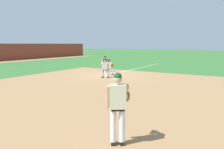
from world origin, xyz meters
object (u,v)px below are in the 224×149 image
object	(u,v)px
first_base_bag	(108,75)
baseball	(110,92)
baserunner	(105,67)
pitcher	(118,104)
umpire	(105,63)
first_baseman	(109,66)

from	to	relation	value
first_base_bag	baseball	xyz separation A→B (m)	(-5.44, -3.54, -0.01)
baserunner	first_base_bag	bearing A→B (deg)	23.12
baseball	baserunner	distance (m)	5.20
pitcher	baserunner	xyz separation A→B (m)	(9.16, 6.31, -0.27)
first_base_bag	baserunner	xyz separation A→B (m)	(-1.26, -0.54, 0.75)
baseball	pitcher	world-z (taller)	pitcher
baseball	umpire	size ratio (longest dim) A/B	0.05
pitcher	umpire	xyz separation A→B (m)	(12.13, 8.23, -0.27)
first_base_bag	baseball	bearing A→B (deg)	-147.00
umpire	baseball	bearing A→B (deg)	-145.51
baserunner	umpire	bearing A→B (deg)	32.83
baseball	pitcher	distance (m)	6.07
first_base_bag	first_baseman	xyz separation A→B (m)	(0.20, 0.03, 0.69)
umpire	pitcher	bearing A→B (deg)	-145.85
pitcher	baserunner	size ratio (longest dim) A/B	1.27
baserunner	umpire	size ratio (longest dim) A/B	1.00
first_baseman	baserunner	bearing A→B (deg)	-158.84
first_base_bag	first_baseman	distance (m)	0.72
first_base_bag	umpire	distance (m)	2.31
baseball	umpire	world-z (taller)	umpire
first_baseman	umpire	bearing A→B (deg)	41.88
baserunner	pitcher	bearing A→B (deg)	-145.43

